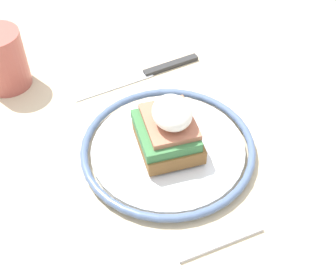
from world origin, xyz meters
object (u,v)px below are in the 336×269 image
Objects in this scene: sandwich at (169,128)px; fork at (199,251)px; cup at (2,59)px; plate at (168,149)px; knife at (148,73)px.

sandwich is 0.16m from fork.
cup is (0.21, 0.19, 0.00)m from sandwich.
cup is at bearing 43.52° from sandwich.
plate is 0.15m from fork.
sandwich reaches higher than cup.
plate reaches higher than fork.
fork is 0.32m from knife.
cup is (0.04, 0.21, 0.04)m from knife.
plate is at bearing -3.22° from fork.
fork is 0.68× the size of knife.
sandwich reaches higher than fork.
plate is 2.56× the size of cup.
sandwich is at bearing -64.08° from plate.
knife is (0.32, -0.02, 0.00)m from fork.
knife is (0.17, -0.02, -0.01)m from plate.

